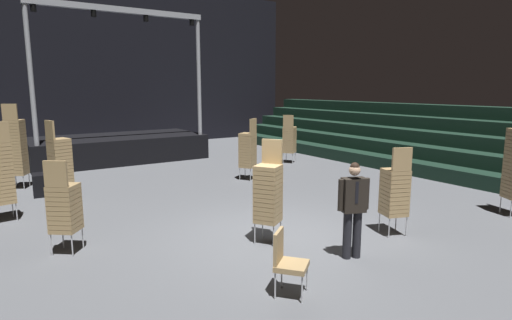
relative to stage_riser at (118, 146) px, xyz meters
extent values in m
cube|color=#515459|center=(0.00, -10.66, -0.64)|extent=(22.00, 30.00, 0.10)
cube|color=black|center=(0.00, 4.34, 3.41)|extent=(22.00, 0.30, 8.00)
cube|color=black|center=(7.62, -9.66, -0.37)|extent=(0.75, 24.00, 0.45)
cube|color=black|center=(8.38, -9.66, 0.08)|extent=(0.75, 24.00, 0.45)
cube|color=black|center=(9.12, -9.66, 0.53)|extent=(0.75, 24.00, 0.45)
cube|color=black|center=(9.88, -9.66, 0.98)|extent=(0.75, 24.00, 0.45)
cube|color=black|center=(10.62, -9.66, 1.43)|extent=(0.75, 24.00, 0.45)
cube|color=black|center=(0.00, 0.03, -0.10)|extent=(6.60, 3.26, 0.98)
cylinder|color=#9EA0A8|center=(-3.05, -1.35, 2.74)|extent=(0.16, 0.16, 4.69)
cylinder|color=#9EA0A8|center=(3.05, -1.35, 2.74)|extent=(0.16, 0.16, 4.69)
cube|color=#9EA0A8|center=(0.00, -1.35, 5.08)|extent=(6.30, 0.20, 0.20)
cylinder|color=black|center=(-2.80, -1.35, 4.86)|extent=(0.18, 0.18, 0.22)
cylinder|color=black|center=(-0.93, -1.35, 4.86)|extent=(0.18, 0.18, 0.22)
cylinder|color=black|center=(0.93, -1.35, 4.86)|extent=(0.18, 0.18, 0.22)
cylinder|color=black|center=(2.80, -1.35, 4.86)|extent=(0.18, 0.18, 0.22)
cylinder|color=black|center=(0.64, -12.33, -0.17)|extent=(0.15, 0.15, 0.83)
cylinder|color=black|center=(0.47, -12.26, -0.17)|extent=(0.15, 0.15, 0.83)
cube|color=silver|center=(0.53, -12.35, 0.54)|extent=(0.20, 0.16, 0.59)
cube|color=black|center=(0.55, -12.30, 0.54)|extent=(0.46, 0.36, 0.59)
cube|color=black|center=(0.51, -12.40, 0.61)|extent=(0.06, 0.03, 0.38)
cylinder|color=black|center=(0.77, -12.38, 0.55)|extent=(0.12, 0.12, 0.54)
cylinder|color=black|center=(0.33, -12.21, 0.55)|extent=(0.12, 0.12, 0.54)
sphere|color=#DBAD89|center=(0.55, -12.30, 0.97)|extent=(0.19, 0.19, 0.19)
sphere|color=black|center=(0.55, -12.30, 1.02)|extent=(0.16, 0.16, 0.16)
cylinder|color=#B2B5BA|center=(-0.28, -11.13, -0.39)|extent=(0.02, 0.02, 0.40)
cylinder|color=#B2B5BA|center=(-0.49, -10.81, -0.39)|extent=(0.02, 0.02, 0.40)
cylinder|color=#B2B5BA|center=(0.04, -10.93, -0.39)|extent=(0.02, 0.02, 0.40)
cylinder|color=#B2B5BA|center=(-0.17, -10.61, -0.39)|extent=(0.02, 0.02, 0.40)
cube|color=#A38456|center=(-0.22, -10.87, -0.15)|extent=(0.61, 0.61, 0.08)
cube|color=#A38456|center=(-0.22, -10.87, -0.06)|extent=(0.61, 0.61, 0.08)
cube|color=#A38456|center=(-0.22, -10.87, 0.02)|extent=(0.61, 0.61, 0.08)
cube|color=#A38456|center=(-0.22, -10.87, 0.11)|extent=(0.61, 0.61, 0.08)
cube|color=#A38456|center=(-0.22, -10.87, 0.19)|extent=(0.61, 0.61, 0.08)
cube|color=#A38456|center=(-0.22, -10.87, 0.28)|extent=(0.61, 0.61, 0.08)
cube|color=#A38456|center=(-0.22, -10.87, 0.36)|extent=(0.61, 0.61, 0.08)
cube|color=#A38456|center=(-0.22, -10.87, 0.45)|extent=(0.61, 0.61, 0.08)
cube|color=#A38456|center=(-0.22, -10.87, 0.53)|extent=(0.61, 0.61, 0.08)
cube|color=#A38456|center=(-0.22, -10.87, 0.62)|extent=(0.61, 0.61, 0.08)
cube|color=#A38456|center=(-0.22, -10.87, 0.70)|extent=(0.61, 0.61, 0.08)
cube|color=#A38456|center=(-0.22, -10.87, 0.79)|extent=(0.61, 0.61, 0.08)
cube|color=#A38456|center=(-0.22, -10.87, 0.87)|extent=(0.61, 0.61, 0.08)
cube|color=#A38456|center=(-0.06, -10.77, 1.14)|extent=(0.26, 0.37, 0.46)
cylinder|color=#B2B5BA|center=(2.03, -11.66, -0.39)|extent=(0.02, 0.02, 0.40)
cylinder|color=#B2B5BA|center=(2.38, -11.80, -0.39)|extent=(0.02, 0.02, 0.40)
cylinder|color=#B2B5BA|center=(1.89, -12.02, -0.39)|extent=(0.02, 0.02, 0.40)
cylinder|color=#B2B5BA|center=(2.25, -12.15, -0.39)|extent=(0.02, 0.02, 0.40)
cube|color=#A38456|center=(2.14, -11.91, -0.15)|extent=(0.57, 0.57, 0.08)
cube|color=#A38456|center=(2.14, -11.91, -0.06)|extent=(0.57, 0.57, 0.08)
cube|color=#A38456|center=(2.14, -11.91, 0.02)|extent=(0.57, 0.57, 0.08)
cube|color=#A38456|center=(2.14, -11.91, 0.11)|extent=(0.57, 0.57, 0.08)
cube|color=#A38456|center=(2.14, -11.91, 0.19)|extent=(0.57, 0.57, 0.08)
cube|color=#A38456|center=(2.14, -11.91, 0.28)|extent=(0.57, 0.57, 0.08)
cube|color=#A38456|center=(2.14, -11.91, 0.36)|extent=(0.57, 0.57, 0.08)
cube|color=#A38456|center=(2.14, -11.91, 0.45)|extent=(0.57, 0.57, 0.08)
cube|color=#A38456|center=(2.14, -11.91, 0.53)|extent=(0.57, 0.57, 0.08)
cube|color=#A38456|center=(2.14, -11.91, 0.62)|extent=(0.57, 0.57, 0.08)
cube|color=#A38456|center=(2.14, -11.91, 0.70)|extent=(0.57, 0.57, 0.08)
cube|color=#A38456|center=(2.07, -12.09, 0.97)|extent=(0.40, 0.19, 0.46)
cylinder|color=#B2B5BA|center=(5.26, -12.71, -0.39)|extent=(0.02, 0.02, 0.40)
cylinder|color=#B2B5BA|center=(5.45, -12.38, -0.39)|extent=(0.02, 0.02, 0.40)
cylinder|color=#B2B5BA|center=(-2.89, -5.53, -0.39)|extent=(0.02, 0.02, 0.40)
cylinder|color=#B2B5BA|center=(-2.78, -5.90, -0.39)|extent=(0.02, 0.02, 0.40)
cylinder|color=#B2B5BA|center=(-3.25, -5.64, -0.39)|extent=(0.02, 0.02, 0.40)
cylinder|color=#B2B5BA|center=(-3.14, -6.01, -0.39)|extent=(0.02, 0.02, 0.40)
cube|color=#A38456|center=(-3.02, -5.77, -0.15)|extent=(0.55, 0.55, 0.08)
cube|color=#A38456|center=(-3.02, -5.77, -0.06)|extent=(0.55, 0.55, 0.08)
cube|color=#A38456|center=(-3.02, -5.77, 0.02)|extent=(0.55, 0.55, 0.08)
cube|color=#A38456|center=(-3.02, -5.77, 0.11)|extent=(0.55, 0.55, 0.08)
cube|color=#A38456|center=(-3.02, -5.77, 0.19)|extent=(0.55, 0.55, 0.08)
cube|color=#A38456|center=(-3.02, -5.77, 0.28)|extent=(0.55, 0.55, 0.08)
cube|color=#A38456|center=(-3.02, -5.77, 0.36)|extent=(0.55, 0.55, 0.08)
cube|color=#A38456|center=(-3.02, -5.77, 0.45)|extent=(0.55, 0.55, 0.08)
cube|color=#A38456|center=(-3.02, -5.77, 0.53)|extent=(0.55, 0.55, 0.08)
cube|color=#A38456|center=(-3.02, -5.77, 0.62)|extent=(0.55, 0.55, 0.08)
cube|color=#A38456|center=(-3.02, -5.77, 0.70)|extent=(0.55, 0.55, 0.08)
cube|color=#A38456|center=(-3.02, -5.77, 0.79)|extent=(0.55, 0.55, 0.08)
cube|color=#A38456|center=(-3.02, -5.77, 0.87)|extent=(0.55, 0.55, 0.08)
cube|color=#A38456|center=(-3.02, -5.77, 0.96)|extent=(0.55, 0.55, 0.08)
cube|color=#A38456|center=(-3.02, -5.77, 1.04)|extent=(0.55, 0.55, 0.08)
cube|color=#A38456|center=(-3.20, -5.83, 1.31)|extent=(0.17, 0.40, 0.46)
cylinder|color=#B2B5BA|center=(-3.86, -3.00, -0.39)|extent=(0.02, 0.02, 0.40)
cylinder|color=#B2B5BA|center=(-3.53, -3.18, -0.39)|extent=(0.02, 0.02, 0.40)
cylinder|color=#B2B5BA|center=(-4.04, -3.34, -0.39)|extent=(0.02, 0.02, 0.40)
cylinder|color=#B2B5BA|center=(-3.70, -3.51, -0.39)|extent=(0.02, 0.02, 0.40)
cube|color=#A38456|center=(-3.78, -3.26, -0.15)|extent=(0.59, 0.59, 0.08)
cube|color=#A38456|center=(-3.78, -3.26, -0.06)|extent=(0.59, 0.59, 0.08)
cube|color=#A38456|center=(-3.78, -3.26, 0.02)|extent=(0.59, 0.59, 0.08)
cube|color=#A38456|center=(-3.78, -3.26, 0.11)|extent=(0.59, 0.59, 0.08)
cube|color=#A38456|center=(-3.78, -3.26, 0.19)|extent=(0.59, 0.59, 0.08)
cube|color=#A38456|center=(-3.78, -3.26, 0.28)|extent=(0.59, 0.59, 0.08)
cube|color=#A38456|center=(-3.78, -3.26, 0.36)|extent=(0.59, 0.59, 0.08)
cube|color=#A38456|center=(-3.78, -3.26, 0.45)|extent=(0.59, 0.59, 0.08)
cube|color=#A38456|center=(-3.78, -3.26, 0.53)|extent=(0.59, 0.59, 0.08)
cube|color=#A38456|center=(-3.78, -3.26, 0.62)|extent=(0.59, 0.59, 0.08)
cube|color=#A38456|center=(-3.78, -3.26, 0.70)|extent=(0.59, 0.59, 0.08)
cube|color=#A38456|center=(-3.78, -3.26, 0.79)|extent=(0.59, 0.59, 0.08)
cube|color=#A38456|center=(-3.78, -3.26, 0.87)|extent=(0.59, 0.59, 0.08)
cube|color=#A38456|center=(-3.78, -3.26, 0.96)|extent=(0.59, 0.59, 0.08)
cube|color=#A38456|center=(-3.78, -3.26, 1.04)|extent=(0.59, 0.59, 0.08)
cube|color=#A38456|center=(-3.78, -3.26, 1.13)|extent=(0.59, 0.59, 0.08)
cube|color=#A38456|center=(-3.78, -3.26, 1.21)|extent=(0.59, 0.59, 0.08)
cube|color=#A38456|center=(-3.78, -3.26, 1.30)|extent=(0.59, 0.59, 0.08)
cube|color=#A38456|center=(-3.78, -3.26, 1.38)|extent=(0.59, 0.59, 0.08)
cube|color=#A38456|center=(-3.87, -3.43, 1.65)|extent=(0.38, 0.23, 0.46)
cylinder|color=#B2B5BA|center=(-3.55, -9.02, -0.39)|extent=(0.02, 0.02, 0.40)
cylinder|color=#B2B5BA|center=(-3.25, -9.26, -0.39)|extent=(0.02, 0.02, 0.40)
cylinder|color=#B2B5BA|center=(-3.78, -9.32, -0.39)|extent=(0.02, 0.02, 0.40)
cylinder|color=#B2B5BA|center=(-3.49, -9.56, -0.39)|extent=(0.02, 0.02, 0.40)
cube|color=#A38456|center=(-3.52, -9.29, -0.15)|extent=(0.62, 0.62, 0.08)
cube|color=#A38456|center=(-3.52, -9.29, -0.06)|extent=(0.62, 0.62, 0.08)
cube|color=#A38456|center=(-3.52, -9.29, 0.02)|extent=(0.62, 0.62, 0.08)
cube|color=#A38456|center=(-3.52, -9.29, 0.11)|extent=(0.62, 0.62, 0.08)
cube|color=#A38456|center=(-3.52, -9.29, 0.19)|extent=(0.62, 0.62, 0.08)
cube|color=#A38456|center=(-3.52, -9.29, 0.28)|extent=(0.62, 0.62, 0.08)
cube|color=#A38456|center=(-3.52, -9.29, 0.36)|extent=(0.62, 0.62, 0.08)
cube|color=#A38456|center=(-3.52, -9.29, 0.45)|extent=(0.62, 0.62, 0.08)
cube|color=#A38456|center=(-3.52, -9.29, 0.53)|extent=(0.62, 0.62, 0.08)
cube|color=#A38456|center=(-3.52, -9.29, 0.62)|extent=(0.62, 0.62, 0.08)
cube|color=#A38456|center=(-3.64, -9.44, 0.89)|extent=(0.35, 0.29, 0.46)
cylinder|color=#B2B5BA|center=(5.49, -4.07, -0.39)|extent=(0.02, 0.02, 0.40)
cylinder|color=#B2B5BA|center=(5.71, -4.38, -0.39)|extent=(0.02, 0.02, 0.40)
cylinder|color=#B2B5BA|center=(5.18, -4.29, -0.39)|extent=(0.02, 0.02, 0.40)
cylinder|color=#B2B5BA|center=(5.39, -4.60, -0.39)|extent=(0.02, 0.02, 0.40)
cube|color=#A38456|center=(5.44, -4.33, -0.15)|extent=(0.61, 0.61, 0.08)
cube|color=#A38456|center=(5.44, -4.33, -0.06)|extent=(0.61, 0.61, 0.08)
cube|color=#A38456|center=(5.44, -4.33, 0.02)|extent=(0.61, 0.61, 0.08)
cube|color=#A38456|center=(5.44, -4.33, 0.11)|extent=(0.61, 0.61, 0.08)
cube|color=#A38456|center=(5.44, -4.33, 0.19)|extent=(0.61, 0.61, 0.08)
cube|color=#A38456|center=(5.44, -4.33, 0.28)|extent=(0.61, 0.61, 0.08)
cube|color=#A38456|center=(5.44, -4.33, 0.36)|extent=(0.61, 0.61, 0.08)
cube|color=#A38456|center=(5.44, -4.33, 0.45)|extent=(0.61, 0.61, 0.08)
cube|color=#A38456|center=(5.44, -4.33, 0.53)|extent=(0.61, 0.61, 0.08)
cube|color=#A38456|center=(5.44, -4.33, 0.62)|extent=(0.61, 0.61, 0.08)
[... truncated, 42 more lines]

